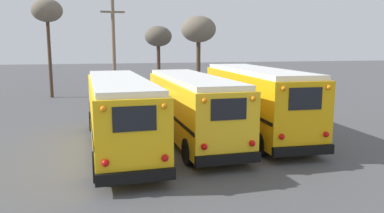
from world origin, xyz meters
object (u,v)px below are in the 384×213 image
at_px(school_bus_1, 191,105).
at_px(bare_tree_1, 47,12).
at_px(utility_pole, 114,49).
at_px(bare_tree_0, 158,37).
at_px(school_bus_2, 255,99).
at_px(bare_tree_2, 198,30).
at_px(school_bus_0, 119,111).

distance_m(school_bus_1, bare_tree_1, 19.59).
xyz_separation_m(school_bus_1, utility_pole, (-2.78, 12.85, 2.44)).
height_order(school_bus_1, utility_pole, utility_pole).
bearing_deg(bare_tree_0, school_bus_2, -87.71).
relative_size(school_bus_1, bare_tree_2, 1.38).
xyz_separation_m(utility_pole, bare_tree_0, (5.19, 10.52, 1.16)).
bearing_deg(school_bus_1, bare_tree_1, 114.71).
bearing_deg(bare_tree_1, school_bus_1, -65.29).
relative_size(school_bus_1, bare_tree_0, 1.55).
bearing_deg(bare_tree_2, school_bus_0, -114.28).
relative_size(school_bus_0, bare_tree_0, 1.63).
bearing_deg(bare_tree_1, utility_pole, -39.90).
bearing_deg(school_bus_2, bare_tree_2, 82.89).
height_order(bare_tree_0, bare_tree_1, bare_tree_1).
bearing_deg(bare_tree_0, bare_tree_2, -51.51).
bearing_deg(bare_tree_1, bare_tree_0, 31.38).
bearing_deg(school_bus_1, bare_tree_0, 84.12).
bearing_deg(school_bus_1, school_bus_2, 5.64).
bearing_deg(bare_tree_1, school_bus_0, -75.72).
xyz_separation_m(school_bus_0, school_bus_2, (6.66, 1.07, 0.11)).
height_order(school_bus_0, bare_tree_0, bare_tree_0).
bearing_deg(utility_pole, school_bus_1, -77.78).
relative_size(bare_tree_0, bare_tree_2, 0.89).
relative_size(school_bus_2, bare_tree_2, 1.39).
relative_size(school_bus_0, school_bus_2, 1.04).
bearing_deg(school_bus_2, school_bus_1, -174.36).
bearing_deg(school_bus_0, school_bus_2, 9.14).
relative_size(utility_pole, bare_tree_0, 1.21).
relative_size(bare_tree_1, bare_tree_2, 1.13).
xyz_separation_m(school_bus_2, bare_tree_0, (-0.92, 23.04, 3.47)).
xyz_separation_m(school_bus_0, utility_pole, (0.55, 13.59, 2.43)).
height_order(school_bus_0, utility_pole, utility_pole).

